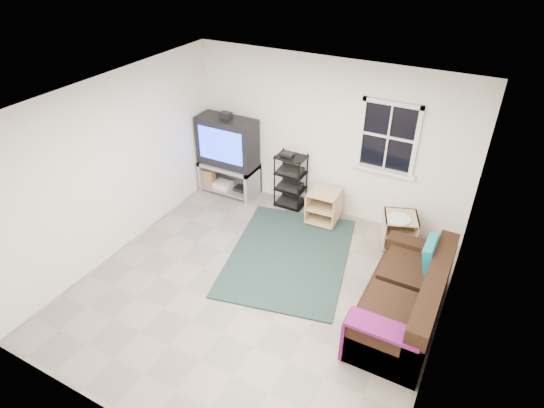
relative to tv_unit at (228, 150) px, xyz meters
The scene contains 8 objects.
room 2.76m from the tv_unit, ahead, with size 4.60×4.62×4.60m.
tv_unit is the anchor object (origin of this frame).
av_rack 1.26m from the tv_unit, ahead, with size 0.50×0.36×0.99m.
side_table_left 1.96m from the tv_unit, ahead, with size 0.51×0.51×0.58m.
side_table_right 3.18m from the tv_unit, ahead, with size 0.62×0.62×0.56m.
sofa 3.99m from the tv_unit, 24.51° to the right, with size 0.87×1.97×0.90m.
shag_rug 2.31m from the tv_unit, 33.71° to the right, with size 1.69×2.32×0.03m, color black.
paper_bag 0.78m from the tv_unit, 165.00° to the right, with size 0.28×0.18×0.41m, color olive.
Camera 1 is at (2.34, -3.98, 4.32)m, focal length 30.00 mm.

